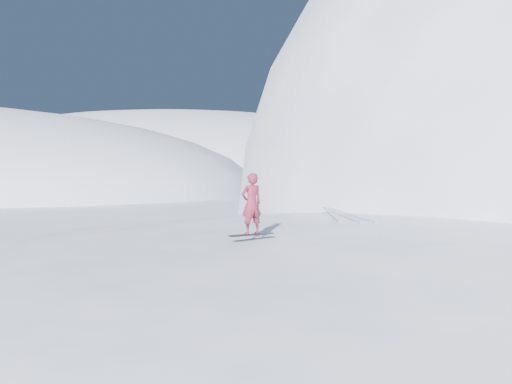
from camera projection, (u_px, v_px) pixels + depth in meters
ground at (379, 321)px, 13.67m from camera, size 400.00×400.00×0.00m
near_ridge at (399, 294)px, 16.53m from camera, size 36.00×28.00×4.80m
peak_shoulder at (498, 231)px, 32.30m from camera, size 28.00×24.00×18.00m
far_ridge_c at (166, 183)px, 127.53m from camera, size 140.00×90.00×36.00m
wind_bumps at (353, 300)px, 15.84m from camera, size 16.00×14.40×1.00m
snowboard at (252, 235)px, 13.32m from camera, size 1.19×0.98×0.02m
snowboarder at (251, 204)px, 13.27m from camera, size 0.71×0.67×1.64m
board_tracks at (339, 213)px, 19.16m from camera, size 1.72×5.99×0.04m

